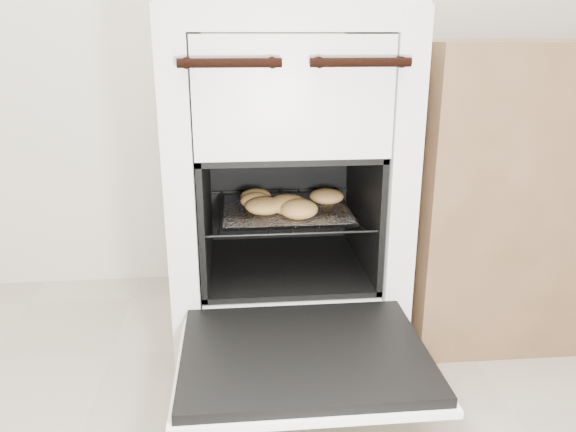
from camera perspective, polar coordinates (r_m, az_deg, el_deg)
name	(u,v)px	position (r m, az deg, el deg)	size (l,w,h in m)	color
stove	(283,184)	(1.60, -0.50, 3.30)	(0.60, 0.66, 0.91)	white
oven_door	(304,356)	(1.23, 1.64, -14.04)	(0.54, 0.42, 0.04)	black
oven_rack	(285,210)	(1.55, -0.28, 0.64)	(0.43, 0.42, 0.01)	black
foil_sheet	(286,210)	(1.53, -0.21, 0.64)	(0.34, 0.30, 0.01)	silver
baked_rolls	(283,202)	(1.51, -0.50, 1.38)	(0.33, 0.26, 0.05)	#B38647
counter	(536,185)	(1.85, 23.87, 2.85)	(0.84, 0.56, 0.84)	brown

